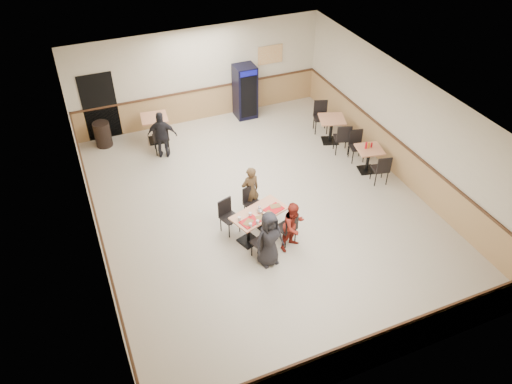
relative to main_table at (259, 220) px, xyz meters
name	(u,v)px	position (x,y,z in m)	size (l,w,h in m)	color
ground	(262,208)	(0.48, 0.91, -0.47)	(10.00, 10.00, 0.00)	beige
room_shell	(283,127)	(2.25, 3.46, 0.11)	(10.00, 10.00, 10.00)	silver
main_table	(259,220)	(0.00, 0.00, 0.00)	(1.46, 1.04, 0.70)	black
main_chairs	(258,222)	(-0.04, -0.02, -0.02)	(1.60, 1.83, 0.89)	black
diner_woman_left	(269,239)	(-0.14, -0.89, 0.23)	(0.68, 0.44, 1.39)	black
diner_woman_right	(294,226)	(0.57, -0.65, 0.16)	(0.61, 0.48, 1.26)	maroon
diner_man_opposite	(250,190)	(0.14, 0.89, 0.20)	(0.49, 0.32, 1.34)	#513B23
lone_diner	(162,135)	(-1.22, 4.18, 0.25)	(0.84, 0.35, 1.43)	black
tabletop_clutter	(260,215)	(-0.03, -0.12, 0.26)	(1.17, 0.63, 0.12)	red
side_table_near	(369,156)	(3.82, 1.29, 0.01)	(0.80, 0.80, 0.72)	black
side_table_near_chair_south	(380,168)	(3.82, 0.71, -0.01)	(0.42, 0.42, 0.92)	black
side_table_near_chair_north	(357,146)	(3.82, 1.87, -0.01)	(0.42, 0.42, 0.92)	black
side_table_far	(331,126)	(3.64, 3.04, 0.06)	(0.94, 0.94, 0.79)	black
side_table_far_chair_south	(342,137)	(3.64, 2.40, 0.03)	(0.46, 0.46, 1.00)	black
side_table_far_chair_north	(321,117)	(3.64, 3.67, 0.03)	(0.46, 0.46, 1.00)	black
condiment_caddy	(368,145)	(3.79, 1.34, 0.34)	(0.23, 0.06, 0.20)	red
back_table	(155,125)	(-1.22, 5.11, 0.08)	(0.84, 0.84, 0.82)	black
back_table_chair_lone	(161,136)	(-1.22, 4.46, 0.05)	(0.48, 0.48, 1.03)	black
pepsi_cooler	(245,92)	(1.85, 5.50, 0.40)	(0.66, 0.67, 1.74)	black
trash_bin	(103,134)	(-2.74, 5.46, -0.08)	(0.49, 0.49, 0.77)	black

